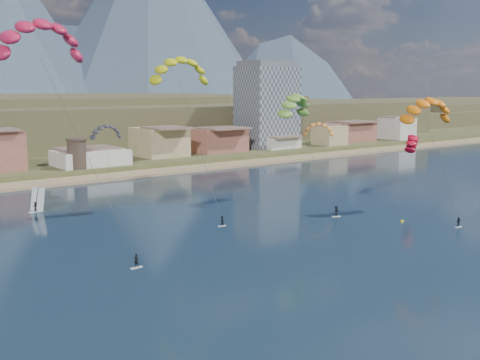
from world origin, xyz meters
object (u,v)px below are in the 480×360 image
(kitesurfer_orange, at_px, (427,107))
(windsurfer, at_px, (36,204))
(kitesurfer_green, at_px, (295,103))
(kitesurfer_red, at_px, (39,34))
(apartment_tower, at_px, (267,105))
(kitesurfer_yellow, at_px, (180,67))
(watchtower, at_px, (77,153))
(buoy, at_px, (402,221))

(kitesurfer_orange, relative_size, windsurfer, 5.01)
(kitesurfer_green, height_order, windsurfer, kitesurfer_green)
(kitesurfer_red, bearing_deg, apartment_tower, 36.44)
(kitesurfer_yellow, height_order, kitesurfer_orange, kitesurfer_yellow)
(watchtower, bearing_deg, apartment_tower, 9.93)
(kitesurfer_red, distance_m, kitesurfer_orange, 70.74)
(windsurfer, xyz_separation_m, buoy, (51.19, -49.28, -1.45))
(kitesurfer_yellow, relative_size, kitesurfer_green, 1.23)
(kitesurfer_green, bearing_deg, kitesurfer_red, -176.03)
(kitesurfer_orange, bearing_deg, kitesurfer_green, 120.34)
(kitesurfer_green, distance_m, buoy, 33.23)
(apartment_tower, xyz_separation_m, kitesurfer_red, (-111.13, -82.04, 14.51))
(kitesurfer_red, relative_size, kitesurfer_yellow, 1.18)
(apartment_tower, distance_m, buoy, 117.71)
(kitesurfer_green, xyz_separation_m, windsurfer, (-46.95, 24.07, -19.78))
(apartment_tower, xyz_separation_m, kitesurfer_yellow, (-82.62, -74.15, 10.53))
(kitesurfer_orange, height_order, windsurfer, kitesurfer_orange)
(kitesurfer_red, distance_m, kitesurfer_green, 54.97)
(kitesurfer_red, bearing_deg, buoy, -20.34)
(buoy, bearing_deg, kitesurfer_red, 159.66)
(kitesurfer_green, distance_m, windsurfer, 56.34)
(buoy, bearing_deg, windsurfer, 136.09)
(kitesurfer_yellow, relative_size, buoy, 50.22)
(apartment_tower, bearing_deg, buoy, -117.18)
(kitesurfer_green, relative_size, buoy, 40.89)
(kitesurfer_red, xyz_separation_m, buoy, (57.97, -21.49, -32.22))
(watchtower, distance_m, buoy, 93.67)
(apartment_tower, distance_m, watchtower, 82.02)
(watchtower, bearing_deg, kitesurfer_orange, -67.57)
(apartment_tower, height_order, watchtower, apartment_tower)
(watchtower, relative_size, kitesurfer_orange, 0.35)
(watchtower, xyz_separation_m, windsurfer, (-24.34, -40.25, -4.81))
(kitesurfer_red, bearing_deg, kitesurfer_yellow, 15.47)
(apartment_tower, relative_size, kitesurfer_yellow, 1.01)
(watchtower, relative_size, buoy, 13.63)
(watchtower, distance_m, kitesurfer_yellow, 64.09)
(kitesurfer_yellow, bearing_deg, watchtower, 87.51)
(watchtower, xyz_separation_m, kitesurfer_green, (22.60, -64.31, 14.97))
(kitesurfer_orange, bearing_deg, watchtower, 112.43)
(kitesurfer_orange, xyz_separation_m, windsurfer, (-60.35, 46.96, -19.37))
(kitesurfer_green, height_order, buoy, kitesurfer_green)
(watchtower, relative_size, kitesurfer_red, 0.23)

